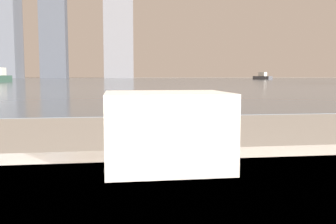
% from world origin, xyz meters
% --- Properties ---
extents(towel_stack, '(0.26, 0.21, 0.16)m').
position_xyz_m(towel_stack, '(-0.13, 0.94, 0.64)').
color(towel_stack, silver).
rests_on(towel_stack, bathtub).
extents(harbor_water, '(180.00, 110.00, 0.01)m').
position_xyz_m(harbor_water, '(0.00, 62.00, 0.01)').
color(harbor_water, slate).
rests_on(harbor_water, ground_plane).
extents(harbor_boat_2, '(2.98, 3.80, 1.38)m').
position_xyz_m(harbor_boat_2, '(27.56, 68.65, 0.49)').
color(harbor_boat_2, '#4C4C51').
rests_on(harbor_boat_2, harbor_water).
extents(skyline_tower_2, '(7.59, 6.48, 40.80)m').
position_xyz_m(skyline_tower_2, '(-18.56, 118.00, 20.40)').
color(skyline_tower_2, '#4C515B').
rests_on(skyline_tower_2, ground_plane).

